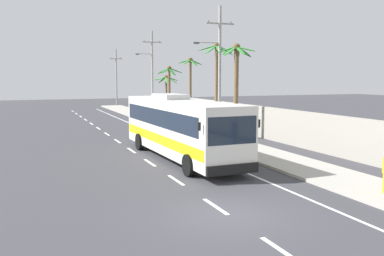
{
  "coord_description": "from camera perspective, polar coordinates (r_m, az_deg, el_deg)",
  "views": [
    {
      "loc": [
        -6.2,
        -12.4,
        4.57
      ],
      "look_at": [
        2.68,
        9.9,
        1.7
      ],
      "focal_mm": 39.77,
      "sensor_mm": 36.0,
      "label": 1
    }
  ],
  "objects": [
    {
      "name": "utility_pole_distant",
      "position": [
        71.87,
        -10.12,
        6.87
      ],
      "size": [
        2.1,
        0.24,
        9.2
      ],
      "color": "#9E9E99",
      "rests_on": "ground"
    },
    {
      "name": "pedestrian_near_kerb",
      "position": [
        34.89,
        -0.41,
        0.98
      ],
      "size": [
        0.36,
        0.36,
        1.69
      ],
      "rotation": [
        0.0,
        0.0,
        1.03
      ],
      "color": "#2D7A47",
      "rests_on": "sidewalk_kerb"
    },
    {
      "name": "motorcycle_beside_bus",
      "position": [
        32.7,
        -3.7,
        -0.04
      ],
      "size": [
        0.56,
        1.96,
        1.67
      ],
      "color": "black",
      "rests_on": "ground"
    },
    {
      "name": "sidewalk_kerb",
      "position": [
        26.28,
        8.31,
        -3.11
      ],
      "size": [
        3.2,
        90.0,
        0.14
      ],
      "primitive_type": "cube",
      "color": "#A8A399",
      "rests_on": "ground"
    },
    {
      "name": "palm_nearest",
      "position": [
        48.15,
        -3.08,
        6.18
      ],
      "size": [
        2.9,
        2.99,
        5.84
      ],
      "color": "brown",
      "rests_on": "ground"
    },
    {
      "name": "ground_plane",
      "position": [
        14.59,
        4.71,
        -11.45
      ],
      "size": [
        160.0,
        160.0,
        0.0
      ],
      "primitive_type": "plane",
      "color": "#3A3A3F"
    },
    {
      "name": "boundary_wall",
      "position": [
        31.47,
        10.71,
        0.55
      ],
      "size": [
        0.24,
        60.0,
        2.39
      ],
      "primitive_type": "cube",
      "color": "#9E998E",
      "rests_on": "ground"
    },
    {
      "name": "utility_pole_mid",
      "position": [
        34.52,
        3.62,
        8.2
      ],
      "size": [
        3.49,
        0.24,
        10.19
      ],
      "color": "#9E9E99",
      "rests_on": "ground"
    },
    {
      "name": "palm_third",
      "position": [
        31.7,
        5.94,
        7.11
      ],
      "size": [
        2.86,
        2.9,
        7.04
      ],
      "color": "brown",
      "rests_on": "ground"
    },
    {
      "name": "palm_farthest",
      "position": [
        45.91,
        -0.24,
        6.9
      ],
      "size": [
        2.57,
        2.64,
        6.67
      ],
      "color": "brown",
      "rests_on": "ground"
    },
    {
      "name": "palm_fourth",
      "position": [
        54.94,
        -3.51,
        5.86
      ],
      "size": [
        3.36,
        3.1,
        4.87
      ],
      "color": "brown",
      "rests_on": "ground"
    },
    {
      "name": "lane_markings",
      "position": [
        28.55,
        -4.01,
        -2.4
      ],
      "size": [
        3.8,
        71.0,
        0.01
      ],
      "color": "white",
      "rests_on": "ground"
    },
    {
      "name": "coach_bus_foreground",
      "position": [
        23.91,
        -1.67,
        0.34
      ],
      "size": [
        3.29,
        12.37,
        3.59
      ],
      "color": "silver",
      "rests_on": "ground"
    },
    {
      "name": "palm_second",
      "position": [
        39.02,
        3.32,
        8.1
      ],
      "size": [
        3.34,
        3.31,
        7.67
      ],
      "color": "brown",
      "rests_on": "ground"
    },
    {
      "name": "utility_pole_far",
      "position": [
        52.94,
        -5.42,
        7.7
      ],
      "size": [
        3.3,
        0.24,
        10.2
      ],
      "color": "#9E9E99",
      "rests_on": "ground"
    }
  ]
}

